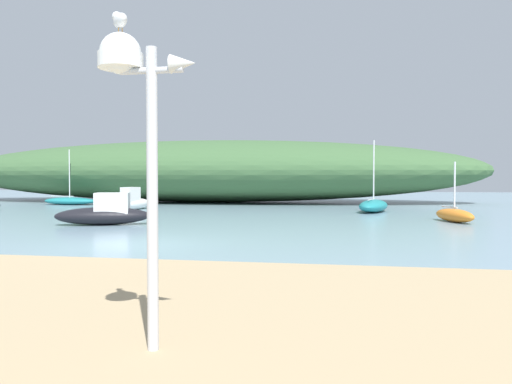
{
  "coord_description": "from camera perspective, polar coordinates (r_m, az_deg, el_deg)",
  "views": [
    {
      "loc": [
        6.34,
        -13.86,
        2.06
      ],
      "look_at": [
        3.21,
        4.24,
        1.52
      ],
      "focal_mm": 33.73,
      "sensor_mm": 36.0,
      "label": 1
    }
  ],
  "objects": [
    {
      "name": "motorboat_off_point",
      "position": [
        32.15,
        -14.41,
        -1.09
      ],
      "size": [
        1.65,
        3.37,
        1.46
      ],
      "color": "white",
      "rests_on": "ground"
    },
    {
      "name": "distant_hill",
      "position": [
        41.83,
        -6.21,
        2.46
      ],
      "size": [
        47.03,
        12.5,
        5.26
      ],
      "primitive_type": "ellipsoid",
      "color": "#3D6038",
      "rests_on": "ground"
    },
    {
      "name": "sailboat_west_reach",
      "position": [
        24.23,
        22.46,
        -2.55
      ],
      "size": [
        1.71,
        3.04,
        2.81
      ],
      "color": "orange",
      "rests_on": "ground"
    },
    {
      "name": "ground_plane",
      "position": [
        15.38,
        -14.71,
        -6.06
      ],
      "size": [
        120.0,
        120.0,
        0.0
      ],
      "primitive_type": "plane",
      "color": "#7A99A8"
    },
    {
      "name": "motorboat_centre_water",
      "position": [
        22.09,
        -17.44,
        -2.37
      ],
      "size": [
        4.3,
        2.63,
        1.41
      ],
      "color": "black",
      "rests_on": "ground"
    },
    {
      "name": "sailboat_far_right",
      "position": [
        29.73,
        13.76,
        -1.59
      ],
      "size": [
        2.52,
        4.31,
        4.32
      ],
      "color": "teal",
      "rests_on": "ground"
    },
    {
      "name": "sailboat_inner_mooring",
      "position": [
        39.59,
        -21.22,
        -0.98
      ],
      "size": [
        4.31,
        1.76,
        4.23
      ],
      "color": "teal",
      "rests_on": "ground"
    },
    {
      "name": "mast_structure",
      "position": [
        5.42,
        -14.41,
        11.32
      ],
      "size": [
        1.08,
        0.48,
        3.42
      ],
      "color": "silver",
      "rests_on": "beach_sand"
    },
    {
      "name": "seagull_on_radar",
      "position": [
        5.68,
        -15.86,
        19.06
      ],
      "size": [
        0.3,
        0.32,
        0.26
      ],
      "color": "orange",
      "rests_on": "mast_structure"
    }
  ]
}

